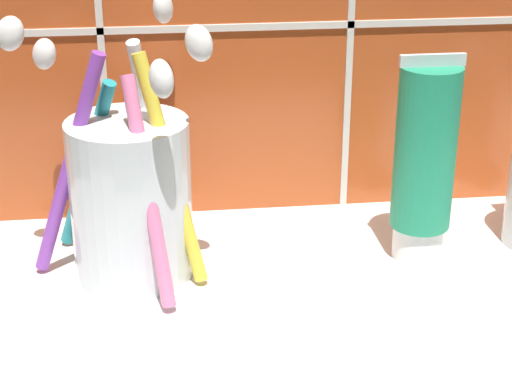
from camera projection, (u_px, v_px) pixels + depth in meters
sink_counter at (361, 313)px, 54.71cm from camera, size 71.73×29.80×2.00cm
toothbrush_cup at (130, 192)px, 55.41cm from camera, size 13.69×15.01×17.69cm
toothpaste_tube at (424, 161)px, 56.92cm from camera, size 4.31×4.10×14.41cm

